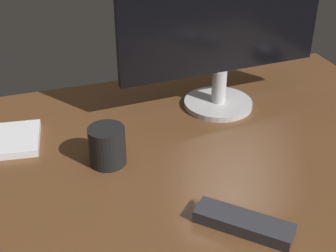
{
  "coord_description": "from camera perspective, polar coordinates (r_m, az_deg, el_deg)",
  "views": [
    {
      "loc": [
        -21.65,
        -79.69,
        60.31
      ],
      "look_at": [
        5.98,
        3.47,
        8.0
      ],
      "focal_mm": 50.17,
      "sensor_mm": 36.0,
      "label": 1
    }
  ],
  "objects": [
    {
      "name": "desk",
      "position": [
        1.02,
        -2.59,
        -4.89
      ],
      "size": [
        140.0,
        84.0,
        2.0
      ],
      "primitive_type": "cube",
      "color": "brown",
      "rests_on": "ground"
    },
    {
      "name": "monitor",
      "position": [
        1.14,
        6.74,
        12.99
      ],
      "size": [
        52.37,
        17.72,
        43.69
      ],
      "rotation": [
        0.0,
        0.0,
        0.06
      ],
      "color": "#BEBEBE",
      "rests_on": "desk"
    },
    {
      "name": "tv_remote",
      "position": [
        0.86,
        9.16,
        -11.56
      ],
      "size": [
        16.15,
        15.97,
        2.36
      ],
      "primitive_type": "cube",
      "rotation": [
        0.0,
        0.0,
        -0.77
      ],
      "color": "#2D2D33",
      "rests_on": "desk"
    },
    {
      "name": "coffee_mug",
      "position": [
        0.99,
        -7.39,
        -2.4
      ],
      "size": [
        7.8,
        7.8,
        8.49
      ],
      "primitive_type": "cylinder",
      "color": "black",
      "rests_on": "desk"
    }
  ]
}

